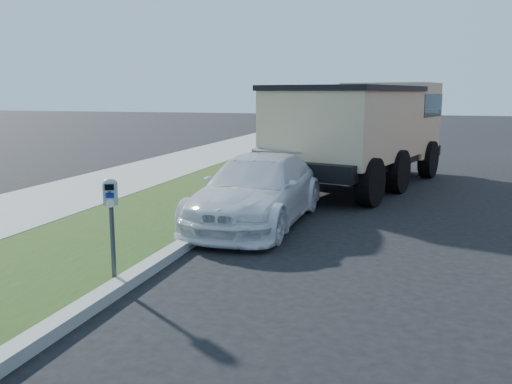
# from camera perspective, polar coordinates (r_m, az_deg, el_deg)

# --- Properties ---
(ground) EXTENTS (120.00, 120.00, 0.00)m
(ground) POSITION_cam_1_polar(r_m,az_deg,el_deg) (7.68, 7.99, -9.21)
(ground) COLOR black
(ground) RESTS_ON ground
(streetside) EXTENTS (6.12, 50.00, 0.15)m
(streetside) POSITION_cam_1_polar(r_m,az_deg,el_deg) (11.57, -18.68, -2.61)
(streetside) COLOR gray
(streetside) RESTS_ON ground
(parking_meter) EXTENTS (0.22, 0.18, 1.34)m
(parking_meter) POSITION_cam_1_polar(r_m,az_deg,el_deg) (7.33, -15.02, -1.48)
(parking_meter) COLOR #3F4247
(parking_meter) RESTS_ON ground
(white_wagon) EXTENTS (1.97, 4.64, 1.33)m
(white_wagon) POSITION_cam_1_polar(r_m,az_deg,el_deg) (10.73, 0.14, 0.22)
(white_wagon) COLOR white
(white_wagon) RESTS_ON ground
(dump_truck) EXTENTS (4.53, 7.76, 2.87)m
(dump_truck) POSITION_cam_1_polar(r_m,az_deg,el_deg) (15.68, 11.34, 6.72)
(dump_truck) COLOR black
(dump_truck) RESTS_ON ground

